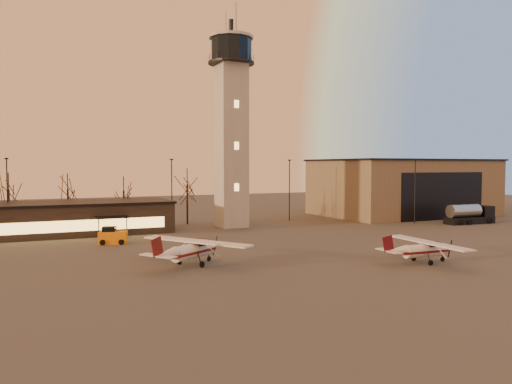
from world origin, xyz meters
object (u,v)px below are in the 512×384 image
at_px(hangar, 402,187).
at_px(service_cart, 112,237).
at_px(terminal, 74,218).
at_px(cessna_rear, 194,253).
at_px(control_tower, 231,117).
at_px(cessna_front, 426,253).
at_px(fuel_truck, 469,216).

xyz_separation_m(hangar, service_cart, (-54.74, -13.19, -4.39)).
height_order(terminal, cessna_rear, terminal).
bearing_deg(terminal, control_tower, -5.15).
bearing_deg(hangar, control_tower, -173.69).
relative_size(terminal, cessna_front, 2.45).
bearing_deg(cessna_rear, fuel_truck, -18.38).
bearing_deg(terminal, cessna_rear, -73.59).
xyz_separation_m(cessna_front, service_cart, (-24.82, 24.13, -0.21)).
bearing_deg(hangar, cessna_rear, -149.73).
relative_size(fuel_truck, service_cart, 2.40).
distance_m(terminal, cessna_rear, 28.36).
xyz_separation_m(hangar, terminal, (-57.99, -2.00, -3.00)).
xyz_separation_m(control_tower, hangar, (36.00, 3.98, -11.17)).
bearing_deg(service_cart, cessna_rear, -55.91).
xyz_separation_m(cessna_rear, service_cart, (-4.75, 15.99, -0.34)).
bearing_deg(terminal, fuel_truck, -13.70).
height_order(control_tower, hangar, control_tower).
xyz_separation_m(control_tower, cessna_rear, (-13.99, -25.20, -15.22)).
distance_m(control_tower, terminal, 26.24).
xyz_separation_m(terminal, fuel_truck, (57.46, -14.00, -0.94)).
bearing_deg(terminal, cessna_front, -51.53).
height_order(control_tower, cessna_front, control_tower).
bearing_deg(cessna_front, terminal, 131.77).
bearing_deg(fuel_truck, cessna_rear, -161.64).
bearing_deg(terminal, service_cart, -73.81).
relative_size(cessna_front, service_cart, 2.94).
relative_size(control_tower, terminal, 1.28).
relative_size(terminal, service_cart, 7.21).
distance_m(cessna_front, fuel_truck, 36.31).
height_order(cessna_rear, service_cart, cessna_rear).
relative_size(terminal, cessna_rear, 2.40).
distance_m(control_tower, hangar, 37.90).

